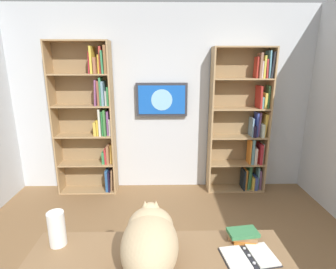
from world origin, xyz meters
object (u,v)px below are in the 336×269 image
wall_mounted_tv (162,100)px  open_binder (249,257)px  desk_book_stack (243,235)px  bookshelf_right (92,118)px  cat (150,239)px  paper_towel_roll (57,229)px  bookshelf_left (245,126)px

wall_mounted_tv → open_binder: bearing=102.5°
desk_book_stack → bookshelf_right: bearing=-54.5°
desk_book_stack → cat: bearing=17.9°
paper_towel_roll → bookshelf_left: bearing=-130.8°
wall_mounted_tv → open_binder: 2.61m
wall_mounted_tv → paper_towel_roll: size_ratio=3.12×
desk_book_stack → paper_towel_roll: bearing=0.6°
bookshelf_right → desk_book_stack: bookshelf_right is taller
bookshelf_left → wall_mounted_tv: bearing=-3.9°
bookshelf_left → paper_towel_roll: size_ratio=8.87×
paper_towel_roll → bookshelf_right: bearing=-81.7°
wall_mounted_tv → paper_towel_roll: 2.47m
bookshelf_left → paper_towel_roll: bookshelf_left is taller
cat → desk_book_stack: bearing=-162.1°
open_binder → desk_book_stack: desk_book_stack is taller
bookshelf_left → wall_mounted_tv: (1.23, -0.08, 0.39)m
paper_towel_roll → desk_book_stack: (-1.25, -0.01, -0.08)m
bookshelf_right → bookshelf_left: bearing=180.0°
desk_book_stack → bookshelf_left: bearing=-106.9°
wall_mounted_tv → bookshelf_right: bearing=4.7°
open_binder → bookshelf_left: bearing=-105.9°
cat → desk_book_stack: (-0.63, -0.20, -0.13)m
bookshelf_right → open_binder: 2.88m
bookshelf_right → paper_towel_roll: 2.27m
paper_towel_roll → cat: bearing=163.3°
cat → open_binder: size_ratio=1.85×
bookshelf_right → open_binder: bearing=123.4°
bookshelf_left → wall_mounted_tv: 1.29m
bookshelf_left → bookshelf_right: bookshelf_right is taller
bookshelf_left → wall_mounted_tv: size_ratio=2.85×
bookshelf_left → cat: bearing=61.8°
bookshelf_right → paper_towel_roll: bearing=98.3°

